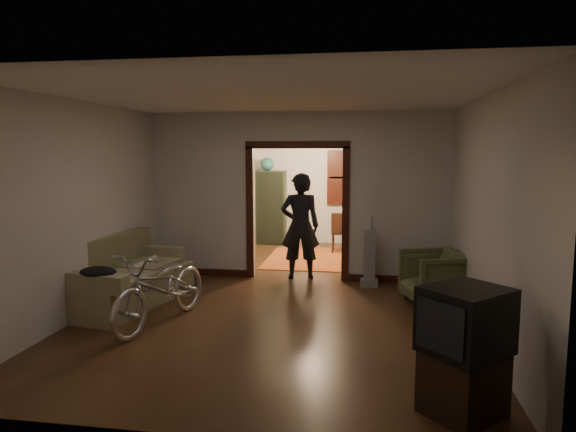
% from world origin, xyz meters
% --- Properties ---
extents(floor, '(5.00, 8.50, 0.01)m').
position_xyz_m(floor, '(0.00, 0.00, 0.00)').
color(floor, '#311C0F').
rests_on(floor, ground).
extents(ceiling, '(5.00, 8.50, 0.01)m').
position_xyz_m(ceiling, '(0.00, 0.00, 2.80)').
color(ceiling, white).
rests_on(ceiling, floor).
extents(wall_back, '(5.00, 0.02, 2.80)m').
position_xyz_m(wall_back, '(0.00, 4.25, 1.40)').
color(wall_back, beige).
rests_on(wall_back, floor).
extents(wall_left, '(0.02, 8.50, 2.80)m').
position_xyz_m(wall_left, '(-2.50, 0.00, 1.40)').
color(wall_left, beige).
rests_on(wall_left, floor).
extents(wall_right, '(0.02, 8.50, 2.80)m').
position_xyz_m(wall_right, '(2.50, 0.00, 1.40)').
color(wall_right, beige).
rests_on(wall_right, floor).
extents(partition_wall, '(5.00, 0.14, 2.80)m').
position_xyz_m(partition_wall, '(0.00, 0.75, 1.40)').
color(partition_wall, beige).
rests_on(partition_wall, floor).
extents(door_casing, '(1.74, 0.20, 2.32)m').
position_xyz_m(door_casing, '(0.00, 0.75, 1.10)').
color(door_casing, black).
rests_on(door_casing, floor).
extents(far_window, '(0.98, 0.06, 1.28)m').
position_xyz_m(far_window, '(0.70, 4.21, 1.55)').
color(far_window, black).
rests_on(far_window, wall_back).
extents(chandelier, '(0.24, 0.24, 0.24)m').
position_xyz_m(chandelier, '(0.00, 2.50, 2.35)').
color(chandelier, '#FFE0A5').
rests_on(chandelier, ceiling).
extents(light_switch, '(0.08, 0.01, 0.12)m').
position_xyz_m(light_switch, '(1.05, 0.68, 1.25)').
color(light_switch, silver).
rests_on(light_switch, partition_wall).
extents(sofa, '(1.25, 2.19, 0.95)m').
position_xyz_m(sofa, '(-2.15, -1.11, 0.48)').
color(sofa, olive).
rests_on(sofa, floor).
extents(rolled_paper, '(0.09, 0.73, 0.09)m').
position_xyz_m(rolled_paper, '(-2.05, -0.81, 0.53)').
color(rolled_paper, beige).
rests_on(rolled_paper, sofa).
extents(jacket, '(0.46, 0.34, 0.13)m').
position_xyz_m(jacket, '(-2.10, -2.02, 0.68)').
color(jacket, black).
rests_on(jacket, sofa).
extents(bicycle, '(1.02, 1.91, 0.95)m').
position_xyz_m(bicycle, '(-1.34, -1.88, 0.48)').
color(bicycle, silver).
rests_on(bicycle, floor).
extents(armchair, '(1.04, 1.03, 0.76)m').
position_xyz_m(armchair, '(2.13, -0.43, 0.38)').
color(armchair, '#4F5A33').
rests_on(armchair, floor).
extents(tv_stand, '(0.77, 0.77, 0.52)m').
position_xyz_m(tv_stand, '(1.97, -3.59, 0.26)').
color(tv_stand, black).
rests_on(tv_stand, floor).
extents(crt_tv, '(0.83, 0.83, 0.53)m').
position_xyz_m(crt_tv, '(1.97, -3.59, 0.80)').
color(crt_tv, black).
rests_on(crt_tv, tv_stand).
extents(vacuum, '(0.29, 0.23, 0.91)m').
position_xyz_m(vacuum, '(1.21, 0.40, 0.45)').
color(vacuum, gray).
rests_on(vacuum, floor).
extents(person, '(0.73, 0.55, 1.80)m').
position_xyz_m(person, '(0.04, 0.75, 0.90)').
color(person, black).
rests_on(person, floor).
extents(oriental_rug, '(1.73, 2.26, 0.02)m').
position_xyz_m(oriental_rug, '(0.04, 2.36, 0.01)').
color(oriental_rug, maroon).
rests_on(oriental_rug, floor).
extents(locker, '(0.88, 0.53, 1.71)m').
position_xyz_m(locker, '(-1.16, 3.97, 0.85)').
color(locker, '#22311D').
rests_on(locker, floor).
extents(globe, '(0.30, 0.30, 0.30)m').
position_xyz_m(globe, '(-1.16, 3.97, 1.94)').
color(globe, '#1E5972').
rests_on(globe, locker).
extents(desk, '(1.18, 0.90, 0.78)m').
position_xyz_m(desk, '(1.16, 3.69, 0.39)').
color(desk, black).
rests_on(desk, floor).
extents(desk_chair, '(0.43, 0.43, 0.87)m').
position_xyz_m(desk_chair, '(0.61, 3.11, 0.43)').
color(desk_chair, black).
rests_on(desk_chair, floor).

